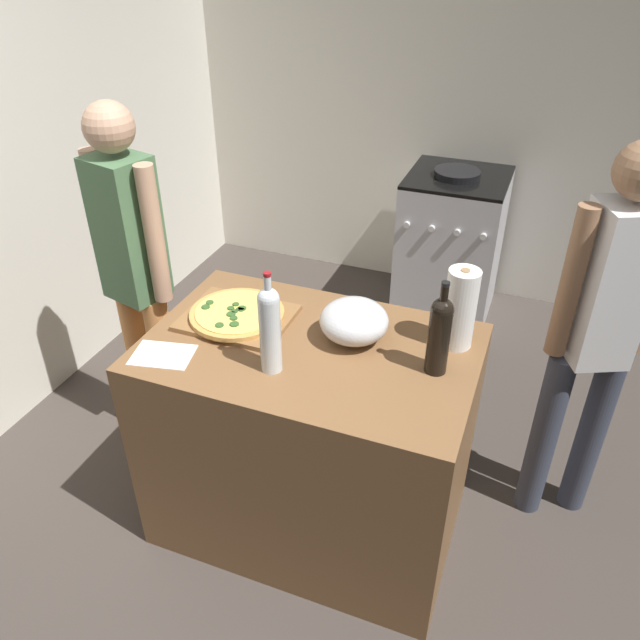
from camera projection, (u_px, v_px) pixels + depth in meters
ground_plane at (363, 408)px, 3.33m from camera, size 3.86×3.57×0.02m
kitchen_wall_rear at (448, 90)px, 3.82m from camera, size 3.86×0.10×2.60m
kitchen_wall_left at (53, 129)px, 3.13m from camera, size 0.10×3.57×2.60m
counter at (311, 439)px, 2.48m from camera, size 1.19×0.76×0.91m
cutting_board at (237, 318)px, 2.37m from camera, size 0.40×0.32×0.02m
pizza at (237, 313)px, 2.36m from camera, size 0.36×0.36×0.03m
mixing_bowl at (354, 321)px, 2.23m from camera, size 0.25×0.25×0.15m
paper_towel_roll at (460, 309)px, 2.16m from camera, size 0.11×0.11×0.30m
wine_bottle_dark at (440, 332)px, 2.03m from camera, size 0.08×0.08×0.34m
wine_bottle_amber at (270, 327)px, 2.03m from camera, size 0.07×0.07×0.37m
recipe_sheet at (163, 355)px, 2.19m from camera, size 0.24×0.19×0.00m
stove at (450, 246)px, 3.90m from camera, size 0.58×0.62×0.96m
person_in_stripes at (134, 267)px, 2.65m from camera, size 0.39×0.25×1.64m
person_in_red at (599, 329)px, 2.28m from camera, size 0.34×0.27×1.63m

